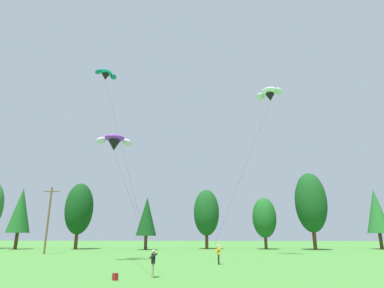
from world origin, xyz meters
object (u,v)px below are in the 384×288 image
(parafoil_kite_far_teal, at_px, (106,75))
(backpack, at_px, (115,277))
(parafoil_kite_high_purple, at_px, (114,142))
(parafoil_kite_mid_white, at_px, (270,94))
(kite_flyer_near, at_px, (153,261))
(utility_pole, at_px, (48,218))
(kite_flyer_mid, at_px, (218,253))

(parafoil_kite_far_teal, relative_size, backpack, 45.80)
(parafoil_kite_high_purple, bearing_deg, parafoil_kite_mid_white, 23.38)
(kite_flyer_near, height_order, parafoil_kite_high_purple, parafoil_kite_high_purple)
(kite_flyer_near, xyz_separation_m, parafoil_kite_far_teal, (-7.32, 9.40, 18.33))
(utility_pole, relative_size, backpack, 22.56)
(kite_flyer_near, height_order, parafoil_kite_far_teal, parafoil_kite_far_teal)
(kite_flyer_mid, distance_m, parafoil_kite_high_purple, 15.32)
(kite_flyer_near, relative_size, parafoil_kite_far_teal, 0.09)
(utility_pole, xyz_separation_m, parafoil_kite_far_teal, (11.16, -13.57, 14.56))
(backpack, bearing_deg, parafoil_kite_high_purple, -24.88)
(kite_flyer_mid, bearing_deg, utility_pole, 148.71)
(parafoil_kite_far_teal, bearing_deg, utility_pole, 129.44)
(parafoil_kite_far_teal, height_order, backpack, parafoil_kite_far_teal)
(parafoil_kite_mid_white, relative_size, backpack, 50.19)
(backpack, bearing_deg, parafoil_kite_far_teal, -17.97)
(parafoil_kite_high_purple, xyz_separation_m, parafoil_kite_far_teal, (-1.18, -0.92, 7.37))
(parafoil_kite_mid_white, height_order, backpack, parafoil_kite_mid_white)
(kite_flyer_near, bearing_deg, backpack, -150.06)
(kite_flyer_mid, relative_size, parafoil_kite_high_purple, 0.15)
(kite_flyer_near, distance_m, parafoil_kite_far_teal, 21.86)
(parafoil_kite_mid_white, bearing_deg, utility_pole, 171.23)
(parafoil_kite_mid_white, xyz_separation_m, backpack, (-14.25, -19.42, -20.54))
(parafoil_kite_mid_white, bearing_deg, parafoil_kite_high_purple, -156.62)
(parafoil_kite_mid_white, distance_m, backpack, 31.66)
(utility_pole, bearing_deg, kite_flyer_near, -51.18)
(parafoil_kite_high_purple, bearing_deg, kite_flyer_mid, -7.04)
(utility_pole, distance_m, parafoil_kite_high_purple, 19.08)
(parafoil_kite_far_teal, bearing_deg, parafoil_kite_mid_white, 24.38)
(kite_flyer_near, relative_size, parafoil_kite_high_purple, 0.15)
(utility_pole, bearing_deg, parafoil_kite_mid_white, -8.77)
(utility_pole, relative_size, kite_flyer_mid, 5.34)
(kite_flyer_mid, xyz_separation_m, backpack, (-6.55, -10.19, -0.80))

